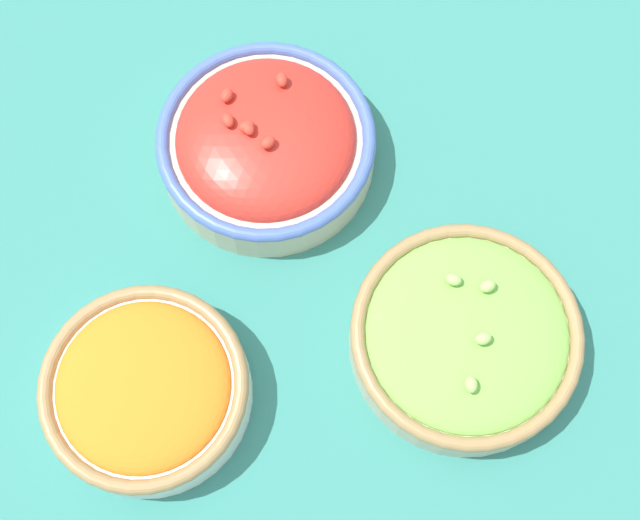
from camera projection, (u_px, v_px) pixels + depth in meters
name	position (u px, v px, depth m)	size (l,w,h in m)	color
ground_plane	(320.00, 271.00, 0.77)	(3.00, 3.00, 0.00)	#337F75
bowl_cherry_tomatoes	(266.00, 143.00, 0.78)	(0.19, 0.19, 0.07)	beige
bowl_carrots	(146.00, 389.00, 0.71)	(0.17, 0.17, 0.06)	silver
bowl_lettuce	(465.00, 336.00, 0.73)	(0.19, 0.19, 0.06)	beige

